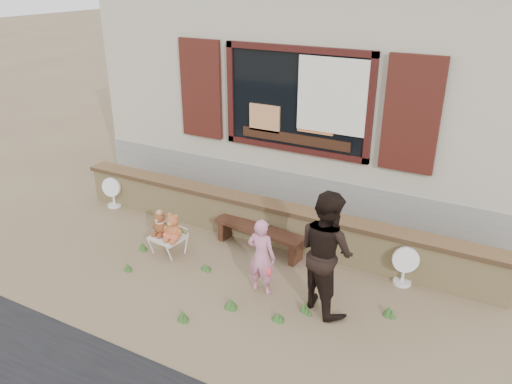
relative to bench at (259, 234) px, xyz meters
The scene contains 12 objects.
ground 0.73m from the bench, 91.10° to the right, with size 80.00×80.00×0.00m, color brown.
shopfront 4.18m from the bench, 90.19° to the left, with size 8.04×5.13×4.00m.
brick_wall 0.33m from the bench, 92.31° to the left, with size 7.10×0.36×0.67m.
bench is the anchor object (origin of this frame).
folding_chair 1.38m from the bench, 147.64° to the right, with size 0.52×0.47×0.29m.
teddy_bear_left 1.50m from the bench, 151.12° to the right, with size 0.28×0.24×0.39m, color brown, non-canonical shape.
teddy_bear_right 1.29m from the bench, 143.56° to the right, with size 0.32×0.28×0.43m, color #984F2A, non-canonical shape.
child 1.11m from the bench, 60.71° to the right, with size 0.39×0.26×1.07m, color pink.
adult 1.71m from the bench, 31.97° to the right, with size 0.78×0.61×1.61m, color black.
fan_left 3.05m from the bench, behind, with size 0.36×0.24×0.57m.
fan_right 2.16m from the bench, ahead, with size 0.37×0.25×0.58m.
grass_tufts 1.15m from the bench, 80.52° to the right, with size 3.90×1.89×0.15m.
Camera 1 is at (3.11, -5.22, 3.94)m, focal length 35.00 mm.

